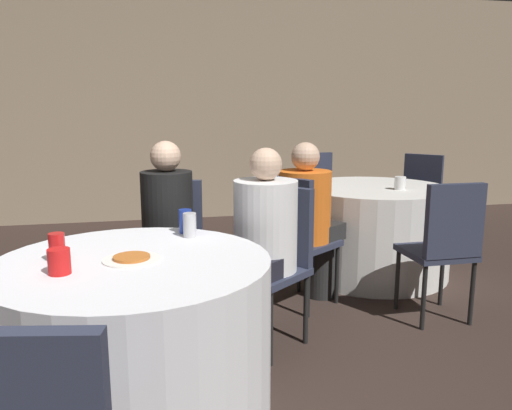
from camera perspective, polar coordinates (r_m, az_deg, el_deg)
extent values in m
cube|color=gray|center=(6.32, -14.65, 10.84)|extent=(16.00, 0.06, 2.80)
cylinder|color=silver|center=(2.32, -13.55, -14.85)|extent=(1.18, 1.18, 0.74)
cylinder|color=white|center=(4.30, 13.15, -2.81)|extent=(1.25, 1.25, 0.74)
cube|color=#2D3347|center=(3.13, -9.90, -6.41)|extent=(0.47, 0.47, 0.04)
cube|color=#2D3347|center=(3.24, -9.53, -1.23)|extent=(0.38, 0.12, 0.46)
cylinder|color=black|center=(3.03, -7.03, -11.62)|extent=(0.03, 0.03, 0.43)
cylinder|color=black|center=(3.08, -13.45, -11.41)|extent=(0.03, 0.03, 0.43)
cylinder|color=black|center=(3.34, -6.38, -9.39)|extent=(0.03, 0.03, 0.43)
cylinder|color=black|center=(3.39, -12.17, -9.26)|extent=(0.03, 0.03, 0.43)
cube|color=#2D3347|center=(2.89, 1.08, -7.74)|extent=(0.56, 0.56, 0.04)
cube|color=#2D3347|center=(2.96, 3.27, -2.26)|extent=(0.28, 0.33, 0.46)
cylinder|color=black|center=(2.75, 1.65, -13.94)|extent=(0.03, 0.03, 0.43)
cylinder|color=black|center=(2.95, -3.68, -12.15)|extent=(0.03, 0.03, 0.43)
cylinder|color=black|center=(3.00, 5.72, -11.77)|extent=(0.03, 0.03, 0.43)
cylinder|color=black|center=(3.19, 0.57, -10.33)|extent=(0.03, 0.03, 0.43)
cube|color=#2D3347|center=(5.09, 7.52, 0.36)|extent=(0.45, 0.45, 0.04)
cube|color=#2D3347|center=(5.21, 6.70, 3.41)|extent=(0.38, 0.10, 0.46)
cylinder|color=black|center=(5.07, 10.03, -2.44)|extent=(0.03, 0.03, 0.43)
cylinder|color=black|center=(4.92, 6.57, -2.77)|extent=(0.03, 0.03, 0.43)
cylinder|color=black|center=(5.36, 8.27, -1.66)|extent=(0.03, 0.03, 0.43)
cylinder|color=black|center=(5.22, 4.95, -1.94)|extent=(0.03, 0.03, 0.43)
cube|color=#2D3347|center=(5.14, 17.68, 0.04)|extent=(0.56, 0.56, 0.04)
cube|color=#2D3347|center=(5.27, 18.53, 3.01)|extent=(0.28, 0.32, 0.46)
cylinder|color=black|center=(4.98, 18.66, -3.11)|extent=(0.03, 0.03, 0.43)
cylinder|color=black|center=(5.10, 15.06, -2.59)|extent=(0.03, 0.03, 0.43)
cylinder|color=black|center=(5.29, 19.90, -2.37)|extent=(0.03, 0.03, 0.43)
cylinder|color=black|center=(5.40, 16.49, -1.90)|extent=(0.03, 0.03, 0.43)
cube|color=#2D3347|center=(3.48, 19.84, -5.13)|extent=(0.40, 0.40, 0.04)
cube|color=#2D3347|center=(3.28, 21.77, -1.72)|extent=(0.38, 0.05, 0.46)
cylinder|color=black|center=(3.61, 15.85, -8.21)|extent=(0.03, 0.03, 0.43)
cylinder|color=black|center=(3.78, 20.45, -7.63)|extent=(0.03, 0.03, 0.43)
cylinder|color=black|center=(3.33, 18.61, -9.99)|extent=(0.03, 0.03, 0.43)
cylinder|color=black|center=(3.51, 23.45, -9.25)|extent=(0.03, 0.03, 0.43)
cube|color=#2D3347|center=(3.52, 5.49, -4.37)|extent=(0.56, 0.56, 0.04)
cube|color=#2D3347|center=(3.32, 3.68, -0.80)|extent=(0.26, 0.34, 0.46)
cylinder|color=black|center=(3.81, 4.95, -6.79)|extent=(0.03, 0.03, 0.43)
cylinder|color=black|center=(3.62, 9.23, -7.84)|extent=(0.03, 0.03, 0.43)
cylinder|color=black|center=(3.56, 1.55, -8.04)|extent=(0.03, 0.03, 0.43)
cylinder|color=black|center=(3.36, 5.97, -9.28)|extent=(0.03, 0.03, 0.43)
cylinder|color=#282828|center=(3.75, 7.49, -6.84)|extent=(0.24, 0.24, 0.47)
cube|color=#282828|center=(3.58, 6.58, -2.94)|extent=(0.46, 0.47, 0.12)
cylinder|color=orange|center=(3.46, 5.57, -0.12)|extent=(0.36, 0.36, 0.49)
sphere|color=#DBB293|center=(3.41, 5.68, 5.53)|extent=(0.19, 0.19, 0.19)
cylinder|color=black|center=(2.81, -1.81, -12.97)|extent=(0.24, 0.24, 0.47)
cube|color=black|center=(2.78, -0.34, -6.94)|extent=(0.46, 0.47, 0.12)
cylinder|color=white|center=(2.81, 1.10, -2.38)|extent=(0.36, 0.36, 0.51)
sphere|color=#DBB293|center=(2.75, 1.13, 4.69)|extent=(0.18, 0.18, 0.18)
cylinder|color=black|center=(3.00, -10.45, -11.54)|extent=(0.24, 0.24, 0.47)
cube|color=black|center=(3.01, -10.28, -5.76)|extent=(0.35, 0.37, 0.12)
cylinder|color=black|center=(3.06, -10.07, -1.23)|extent=(0.31, 0.31, 0.54)
sphere|color=#DBB293|center=(3.00, -10.30, 5.51)|extent=(0.18, 0.18, 0.18)
cylinder|color=white|center=(2.19, -14.02, -6.04)|extent=(0.25, 0.25, 0.01)
cylinder|color=#BC6628|center=(2.19, -14.03, -5.81)|extent=(0.15, 0.15, 0.01)
cylinder|color=red|center=(2.25, -21.79, -4.53)|extent=(0.07, 0.07, 0.12)
cylinder|color=silver|center=(2.51, -7.58, -2.29)|extent=(0.07, 0.07, 0.12)
cylinder|color=#1E38A5|center=(2.60, -8.08, -1.83)|extent=(0.07, 0.07, 0.12)
cylinder|color=red|center=(2.08, -21.57, -6.02)|extent=(0.09, 0.09, 0.10)
cylinder|color=white|center=(4.11, 16.14, 2.41)|extent=(0.09, 0.09, 0.11)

